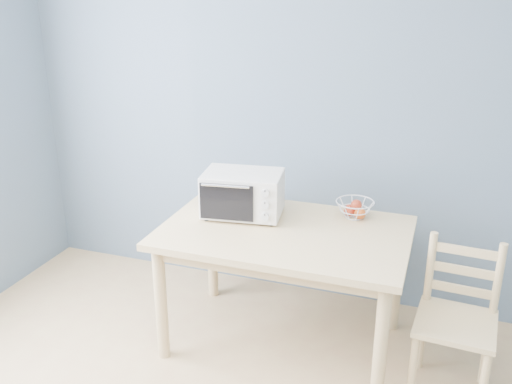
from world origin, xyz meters
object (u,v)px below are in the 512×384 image
(fruit_basket, at_px, (355,208))
(dining_chair, at_px, (456,323))
(dining_table, at_px, (284,245))
(toaster_oven, at_px, (240,193))

(fruit_basket, xyz_separation_m, dining_chair, (0.62, -0.43, -0.39))
(fruit_basket, bearing_deg, dining_chair, -34.59)
(dining_table, height_order, toaster_oven, toaster_oven)
(dining_table, bearing_deg, toaster_oven, 160.36)
(fruit_basket, bearing_deg, toaster_oven, -163.78)
(fruit_basket, height_order, dining_chair, fruit_basket)
(dining_table, height_order, fruit_basket, fruit_basket)
(dining_table, bearing_deg, fruit_basket, 41.40)
(dining_chair, bearing_deg, toaster_oven, 173.73)
(toaster_oven, xyz_separation_m, dining_chair, (1.28, -0.24, -0.48))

